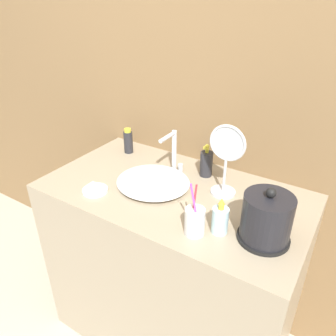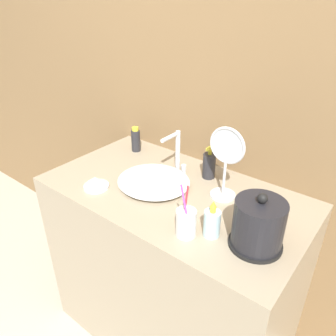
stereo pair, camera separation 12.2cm
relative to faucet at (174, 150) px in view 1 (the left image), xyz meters
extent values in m
cube|color=olive|center=(0.09, 0.19, 0.28)|extent=(6.00, 0.04, 2.60)
cube|color=gray|center=(0.09, -0.14, -0.56)|extent=(1.14, 0.62, 0.91)
ellipsoid|color=white|center=(-0.01, -0.16, -0.09)|extent=(0.33, 0.30, 0.04)
cylinder|color=silver|center=(-0.01, 0.01, -0.01)|extent=(0.02, 0.02, 0.20)
cylinder|color=silver|center=(-0.01, -0.04, 0.08)|extent=(0.02, 0.11, 0.02)
cylinder|color=silver|center=(0.03, 0.01, -0.09)|extent=(0.02, 0.02, 0.04)
cylinder|color=black|center=(0.51, -0.24, -0.10)|extent=(0.18, 0.18, 0.01)
cylinder|color=black|center=(0.51, -0.24, -0.02)|extent=(0.17, 0.17, 0.17)
sphere|color=black|center=(0.51, -0.24, 0.08)|extent=(0.03, 0.03, 0.03)
cylinder|color=silver|center=(0.30, -0.34, -0.06)|extent=(0.07, 0.07, 0.10)
cylinder|color=#B24CCC|center=(0.30, -0.35, 0.01)|extent=(0.04, 0.01, 0.17)
cylinder|color=#E5333F|center=(0.29, -0.33, 0.01)|extent=(0.01, 0.02, 0.15)
cylinder|color=#28282D|center=(0.14, 0.05, -0.05)|extent=(0.06, 0.06, 0.12)
cylinder|color=gold|center=(0.14, 0.05, 0.02)|extent=(0.02, 0.02, 0.02)
cube|color=gold|center=(0.14, 0.04, 0.04)|extent=(0.01, 0.03, 0.01)
cylinder|color=silver|center=(0.37, -0.29, -0.06)|extent=(0.06, 0.06, 0.10)
cylinder|color=gold|center=(0.37, -0.29, 0.00)|extent=(0.02, 0.02, 0.02)
cone|color=gold|center=(0.37, -0.29, 0.02)|extent=(0.02, 0.02, 0.02)
cylinder|color=#28282D|center=(-0.31, 0.05, -0.05)|extent=(0.05, 0.05, 0.11)
cylinder|color=gold|center=(-0.31, 0.05, 0.01)|extent=(0.03, 0.03, 0.02)
cylinder|color=white|center=(-0.19, -0.33, -0.10)|extent=(0.11, 0.11, 0.01)
cube|color=#EFE5C6|center=(-0.19, -0.33, -0.09)|extent=(0.06, 0.04, 0.02)
cylinder|color=silver|center=(0.27, -0.05, -0.10)|extent=(0.11, 0.11, 0.01)
cylinder|color=silver|center=(0.27, -0.05, -0.02)|extent=(0.01, 0.01, 0.15)
torus|color=silver|center=(0.27, -0.05, 0.12)|extent=(0.15, 0.01, 0.15)
cylinder|color=silver|center=(0.27, -0.05, 0.12)|extent=(0.13, 0.00, 0.13)
camera|label=1|loc=(0.70, -1.15, 0.64)|focal=35.00mm
camera|label=2|loc=(0.80, -1.08, 0.64)|focal=35.00mm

